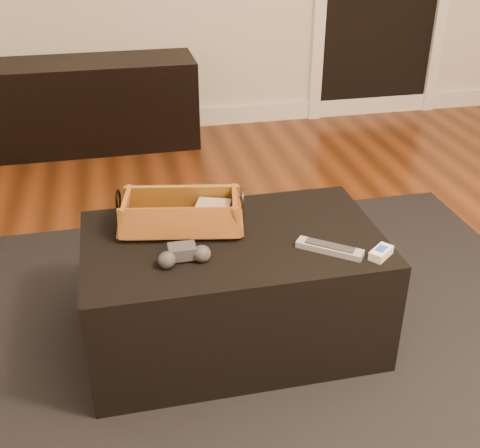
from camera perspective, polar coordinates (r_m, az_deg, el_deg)
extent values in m
cube|color=brown|center=(2.02, 8.64, -17.48)|extent=(5.00, 5.50, 0.01)
cube|color=white|center=(4.28, -4.08, 10.03)|extent=(5.00, 0.04, 0.12)
cube|color=black|center=(3.97, -14.50, 10.88)|extent=(1.39, 0.45, 0.54)
cube|color=black|center=(2.22, -0.34, -11.47)|extent=(2.60, 2.00, 0.01)
cube|color=black|center=(2.12, -0.65, -6.18)|extent=(1.00, 0.60, 0.42)
cube|color=black|center=(2.06, -6.16, 0.09)|extent=(0.22, 0.07, 0.02)
cube|color=tan|center=(2.08, -2.50, 1.25)|extent=(0.14, 0.11, 0.06)
cube|color=#AD7427|center=(2.08, -5.53, -0.15)|extent=(0.40, 0.24, 0.01)
cube|color=#A86E26|center=(2.13, -5.47, 2.47)|extent=(0.40, 0.11, 0.11)
cube|color=#AF6227|center=(1.97, -5.76, 0.06)|extent=(0.40, 0.11, 0.11)
cube|color=#AA6126|center=(2.04, -0.22, 1.39)|extent=(0.07, 0.20, 0.11)
cube|color=#995922|center=(2.07, -10.93, 1.22)|extent=(0.07, 0.20, 0.11)
torus|color=#2C271D|center=(2.02, 0.22, 2.46)|extent=(0.02, 0.08, 0.08)
torus|color=black|center=(2.05, -11.47, 2.25)|extent=(0.02, 0.08, 0.08)
cube|color=#343437|center=(1.89, -5.50, -2.60)|extent=(0.09, 0.06, 0.04)
sphere|color=#2F2F32|center=(1.86, -6.94, -3.41)|extent=(0.06, 0.06, 0.05)
sphere|color=#363739|center=(1.88, -3.61, -2.83)|extent=(0.06, 0.06, 0.05)
cube|color=#A8A9AF|center=(1.95, 8.49, -2.33)|extent=(0.20, 0.17, 0.02)
cube|color=#2C2C2E|center=(1.94, 8.52, -2.01)|extent=(0.15, 0.12, 0.00)
cube|color=white|center=(1.95, 13.22, -2.68)|extent=(0.10, 0.09, 0.03)
cube|color=blue|center=(1.94, 13.27, -2.29)|extent=(0.05, 0.04, 0.01)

